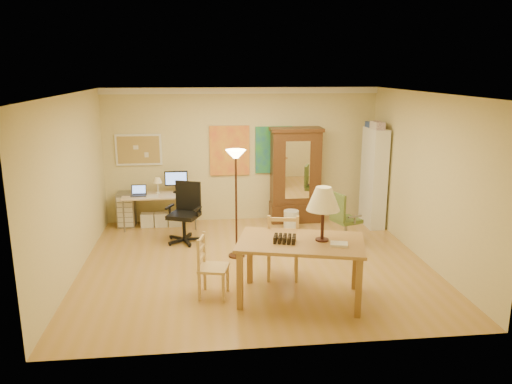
{
  "coord_description": "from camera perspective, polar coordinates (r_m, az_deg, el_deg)",
  "views": [
    {
      "loc": [
        -0.82,
        -7.49,
        3.06
      ],
      "look_at": [
        0.05,
        0.3,
        1.11
      ],
      "focal_mm": 35.0,
      "sensor_mm": 36.0,
      "label": 1
    }
  ],
  "objects": [
    {
      "name": "art_panel_right",
      "position": [
        10.19,
        2.04,
        4.84
      ],
      "size": [
        0.75,
        0.04,
        0.95
      ],
      "primitive_type": "cube",
      "color": "#236A8E",
      "rests_on": "floor"
    },
    {
      "name": "ladder_chair_back",
      "position": [
        7.45,
        3.08,
        -6.39
      ],
      "size": [
        0.54,
        0.52,
        1.02
      ],
      "color": "tan",
      "rests_on": "floor"
    },
    {
      "name": "office_chair_green",
      "position": [
        9.07,
        10.06,
        -4.31
      ],
      "size": [
        0.58,
        0.58,
        0.95
      ],
      "color": "slate",
      "rests_on": "floor"
    },
    {
      "name": "torchiere_lamp",
      "position": [
        8.02,
        -2.32,
        2.32
      ],
      "size": [
        0.33,
        0.33,
        1.8
      ],
      "color": "#392016",
      "rests_on": "floor"
    },
    {
      "name": "computer_desk",
      "position": [
        10.03,
        -10.68,
        -1.68
      ],
      "size": [
        1.45,
        0.63,
        1.09
      ],
      "color": "beige",
      "rests_on": "floor"
    },
    {
      "name": "armoire",
      "position": [
        10.15,
        4.51,
        1.24
      ],
      "size": [
        1.04,
        0.5,
        1.92
      ],
      "color": "#3B1C10",
      "rests_on": "floor"
    },
    {
      "name": "ladder_chair_left",
      "position": [
        6.93,
        -5.11,
        -8.66
      ],
      "size": [
        0.46,
        0.48,
        0.86
      ],
      "color": "tan",
      "rests_on": "floor"
    },
    {
      "name": "art_panel_left",
      "position": [
        10.1,
        -3.04,
        4.75
      ],
      "size": [
        0.8,
        0.04,
        1.0
      ],
      "primitive_type": "cube",
      "color": "yellow",
      "rests_on": "floor"
    },
    {
      "name": "crown_molding",
      "position": [
        9.99,
        -1.66,
        11.52
      ],
      "size": [
        5.5,
        0.08,
        0.12
      ],
      "primitive_type": "cube",
      "color": "white",
      "rests_on": "floor"
    },
    {
      "name": "corkboard",
      "position": [
        10.15,
        -13.27,
        4.73
      ],
      "size": [
        0.9,
        0.04,
        0.62
      ],
      "primitive_type": "cube",
      "color": "tan",
      "rests_on": "floor"
    },
    {
      "name": "floor",
      "position": [
        8.13,
        -0.08,
        -8.17
      ],
      "size": [
        5.5,
        5.5,
        0.0
      ],
      "primitive_type": "plane",
      "color": "#B1843E",
      "rests_on": "ground"
    },
    {
      "name": "bookshelf",
      "position": [
        10.1,
        13.3,
        1.59
      ],
      "size": [
        0.29,
        0.78,
        1.94
      ],
      "color": "white",
      "rests_on": "floor"
    },
    {
      "name": "dining_table",
      "position": [
        6.65,
        6.07,
        -4.27
      ],
      "size": [
        1.86,
        1.38,
        1.56
      ],
      "color": "olive",
      "rests_on": "floor"
    },
    {
      "name": "office_chair_black",
      "position": [
        9.13,
        -8.12,
        -3.88
      ],
      "size": [
        0.67,
        0.67,
        1.08
      ],
      "color": "black",
      "rests_on": "floor"
    },
    {
      "name": "drawer_cart",
      "position": [
        10.24,
        -14.6,
        -1.93
      ],
      "size": [
        0.34,
        0.41,
        0.68
      ],
      "color": "slate",
      "rests_on": "floor"
    },
    {
      "name": "wastebin",
      "position": [
        9.77,
        4.05,
        -3.2
      ],
      "size": [
        0.3,
        0.3,
        0.37
      ],
      "primitive_type": "cylinder",
      "color": "silver",
      "rests_on": "floor"
    }
  ]
}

